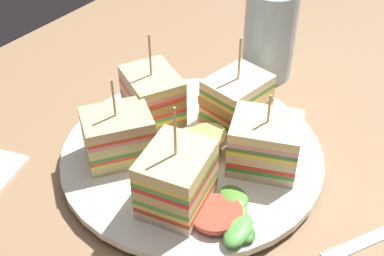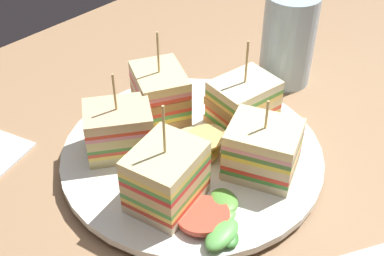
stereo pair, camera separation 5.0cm
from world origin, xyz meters
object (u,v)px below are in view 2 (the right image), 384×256
object	(u,v)px
sandwich_wedge_4	(119,130)
sandwich_wedge_3	(160,93)
chip_pile	(197,144)
sandwich_wedge_0	(166,177)
plate	(192,155)
drinking_glass	(287,45)
sandwich_wedge_2	(243,103)
sandwich_wedge_1	(262,150)

from	to	relation	value
sandwich_wedge_4	sandwich_wedge_3	bearing A→B (deg)	47.18
sandwich_wedge_4	chip_pile	size ratio (longest dim) A/B	1.28
sandwich_wedge_3	chip_pile	size ratio (longest dim) A/B	1.42
sandwich_wedge_0	plate	bearing A→B (deg)	13.20
plate	drinking_glass	world-z (taller)	drinking_glass
drinking_glass	sandwich_wedge_0	bearing A→B (deg)	11.62
sandwich_wedge_2	sandwich_wedge_3	distance (cm)	9.11
sandwich_wedge_4	chip_pile	world-z (taller)	sandwich_wedge_4
sandwich_wedge_4	chip_pile	bearing A→B (deg)	-15.89
sandwich_wedge_1	sandwich_wedge_4	bearing A→B (deg)	8.83
chip_pile	sandwich_wedge_4	bearing A→B (deg)	-51.30
plate	sandwich_wedge_0	world-z (taller)	sandwich_wedge_0
plate	chip_pile	world-z (taller)	chip_pile
sandwich_wedge_2	sandwich_wedge_0	bearing A→B (deg)	19.04
sandwich_wedge_2	sandwich_wedge_4	size ratio (longest dim) A/B	1.09
sandwich_wedge_2	chip_pile	distance (cm)	7.32
sandwich_wedge_1	sandwich_wedge_4	size ratio (longest dim) A/B	0.92
sandwich_wedge_3	sandwich_wedge_4	world-z (taller)	sandwich_wedge_3
sandwich_wedge_1	chip_pile	world-z (taller)	sandwich_wedge_1
plate	chip_pile	bearing A→B (deg)	96.64
sandwich_wedge_2	plate	bearing A→B (deg)	3.74
plate	sandwich_wedge_1	distance (cm)	7.98
sandwich_wedge_1	sandwich_wedge_0	bearing A→B (deg)	45.78
sandwich_wedge_4	sandwich_wedge_0	bearing A→B (deg)	-66.28
sandwich_wedge_4	sandwich_wedge_2	bearing A→B (deg)	8.47
sandwich_wedge_2	drinking_glass	bearing A→B (deg)	-157.48
plate	sandwich_wedge_3	world-z (taller)	sandwich_wedge_3
sandwich_wedge_1	sandwich_wedge_2	size ratio (longest dim) A/B	0.84
sandwich_wedge_2	sandwich_wedge_4	world-z (taller)	sandwich_wedge_2
sandwich_wedge_1	drinking_glass	xyz separation A→B (cm)	(-16.86, -9.07, 0.74)
sandwich_wedge_0	drinking_glass	world-z (taller)	sandwich_wedge_0
chip_pile	drinking_glass	xyz separation A→B (cm)	(-19.28, -2.87, 2.20)
sandwich_wedge_0	sandwich_wedge_4	distance (cm)	8.77
plate	sandwich_wedge_3	xyz separation A→B (cm)	(-2.25, -6.93, 3.29)
sandwich_wedge_2	drinking_glass	world-z (taller)	same
sandwich_wedge_0	sandwich_wedge_4	size ratio (longest dim) A/B	1.19
sandwich_wedge_1	sandwich_wedge_4	xyz separation A→B (cm)	(7.32, -12.31, -0.12)
sandwich_wedge_2	chip_pile	size ratio (longest dim) A/B	1.40
sandwich_wedge_0	sandwich_wedge_1	world-z (taller)	sandwich_wedge_0
sandwich_wedge_1	sandwich_wedge_3	bearing A→B (deg)	-20.86
sandwich_wedge_4	chip_pile	xyz separation A→B (cm)	(-4.89, 6.11, -1.34)
chip_pile	drinking_glass	world-z (taller)	drinking_glass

